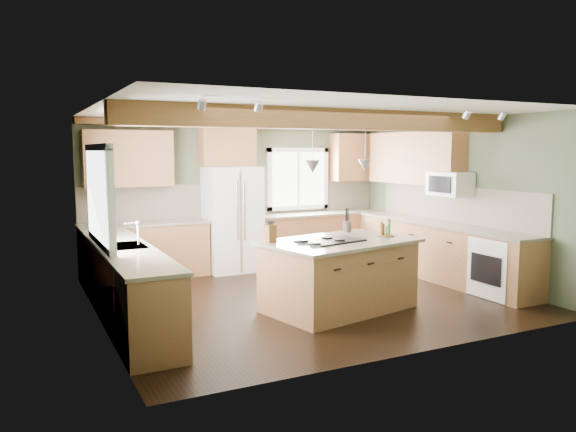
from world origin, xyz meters
name	(u,v)px	position (x,y,z in m)	size (l,w,h in m)	color
floor	(305,297)	(0.00, 0.00, 0.00)	(5.60, 5.60, 0.00)	black
ceiling	(306,112)	(0.00, 0.00, 2.60)	(5.60, 5.60, 0.00)	silver
wall_back	(240,194)	(0.00, 2.50, 1.30)	(5.60, 5.60, 0.00)	#4B553C
wall_left	(97,217)	(-2.80, 0.00, 1.30)	(5.00, 5.00, 0.00)	#4B553C
wall_right	(458,199)	(2.80, 0.00, 1.30)	(5.00, 5.00, 0.00)	#4B553C
ceiling_beam	(334,119)	(0.00, -0.76, 2.47)	(5.55, 0.26, 0.26)	brown
soffit_trim	(242,124)	(0.00, 2.40, 2.54)	(5.55, 0.20, 0.10)	brown
backsplash_back	(241,199)	(0.00, 2.48, 1.21)	(5.58, 0.03, 0.58)	brown
backsplash_right	(454,204)	(2.78, 0.05, 1.21)	(0.03, 3.70, 0.58)	brown
base_cab_back_left	(145,252)	(-1.79, 2.20, 0.44)	(2.02, 0.60, 0.88)	brown
counter_back_left	(144,224)	(-1.79, 2.20, 0.90)	(2.06, 0.64, 0.04)	brown
base_cab_back_right	(320,238)	(1.49, 2.20, 0.44)	(2.62, 0.60, 0.88)	brown
counter_back_right	(320,214)	(1.49, 2.20, 0.90)	(2.66, 0.64, 0.04)	brown
base_cab_left	(125,284)	(-2.50, 0.05, 0.44)	(0.60, 3.70, 0.88)	brown
counter_left	(124,247)	(-2.50, 0.05, 0.90)	(0.64, 3.74, 0.04)	brown
base_cab_right	(439,252)	(2.50, 0.05, 0.44)	(0.60, 3.70, 0.88)	brown
counter_right	(440,224)	(2.50, 0.05, 0.90)	(0.64, 3.74, 0.04)	brown
upper_cab_back_left	(128,159)	(-1.99, 2.33, 1.95)	(1.40, 0.35, 0.90)	brown
upper_cab_over_fridge	(227,146)	(-0.30, 2.33, 2.15)	(0.96, 0.35, 0.70)	brown
upper_cab_right	(414,158)	(2.62, 0.90, 1.95)	(0.35, 2.20, 0.90)	brown
upper_cab_back_corner	(354,157)	(2.30, 2.33, 1.95)	(0.90, 0.35, 0.90)	brown
window_left	(98,195)	(-2.78, 0.05, 1.55)	(0.04, 1.60, 1.05)	white
window_back	(297,179)	(1.15, 2.48, 1.55)	(1.10, 0.04, 1.00)	white
sink	(124,247)	(-2.50, 0.05, 0.91)	(0.50, 0.65, 0.03)	#262628
faucet	(138,234)	(-2.32, 0.05, 1.05)	(0.02, 0.02, 0.28)	#B2B2B7
dishwasher	(149,312)	(-2.49, -1.25, 0.43)	(0.60, 0.60, 0.84)	white
oven	(501,267)	(2.49, -1.25, 0.43)	(0.60, 0.72, 0.84)	white
microwave	(450,184)	(2.58, -0.05, 1.55)	(0.40, 0.70, 0.38)	white
pendant_left	(313,167)	(-0.36, -0.85, 1.88)	(0.18, 0.18, 0.16)	#B2B2B7
pendant_right	(365,166)	(0.54, -0.66, 1.88)	(0.18, 0.18, 0.16)	#B2B2B7
refrigerator	(232,219)	(-0.30, 2.12, 0.90)	(0.90, 0.74, 1.80)	white
island	(339,276)	(0.09, -0.76, 0.44)	(1.84, 1.12, 0.88)	brown
island_top	(339,242)	(0.09, -0.76, 0.90)	(1.96, 1.24, 0.04)	brown
cooktop	(330,241)	(-0.06, -0.79, 0.93)	(0.80, 0.53, 0.02)	black
knife_block	(270,234)	(-0.78, -0.51, 1.03)	(0.13, 0.10, 0.22)	brown
utensil_crock	(347,227)	(0.58, -0.18, 1.00)	(0.12, 0.12, 0.16)	#3F3732
bottle_tray	(386,228)	(0.84, -0.73, 1.03)	(0.25, 0.25, 0.22)	brown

